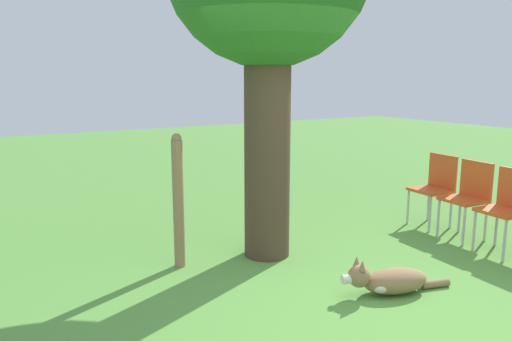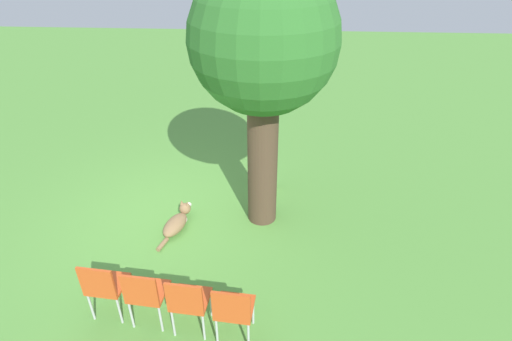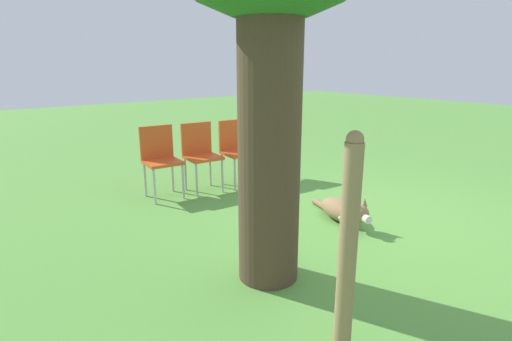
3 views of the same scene
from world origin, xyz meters
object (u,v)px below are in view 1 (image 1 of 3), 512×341
at_px(fence_post, 178,201).
at_px(dog, 389,280).
at_px(red_chair_1, 508,204).
at_px(red_chair_2, 469,193).
at_px(red_chair_3, 435,184).

bearing_deg(fence_post, dog, -50.18).
bearing_deg(dog, red_chair_1, -161.01).
height_order(fence_post, red_chair_2, fence_post).
distance_m(dog, fence_post, 2.14).
relative_size(red_chair_2, red_chair_3, 1.00).
xyz_separation_m(red_chair_1, red_chair_2, (0.09, 0.55, 0.00)).
distance_m(red_chair_2, red_chair_3, 0.55).
bearing_deg(red_chair_2, dog, 23.08).
relative_size(red_chair_1, red_chair_3, 1.00).
bearing_deg(red_chair_2, fence_post, -10.97).
relative_size(red_chair_1, red_chair_2, 1.00).
distance_m(dog, red_chair_1, 1.93).
bearing_deg(red_chair_3, fence_post, -1.67).
distance_m(red_chair_1, red_chair_3, 1.11).
relative_size(dog, red_chair_3, 1.14).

